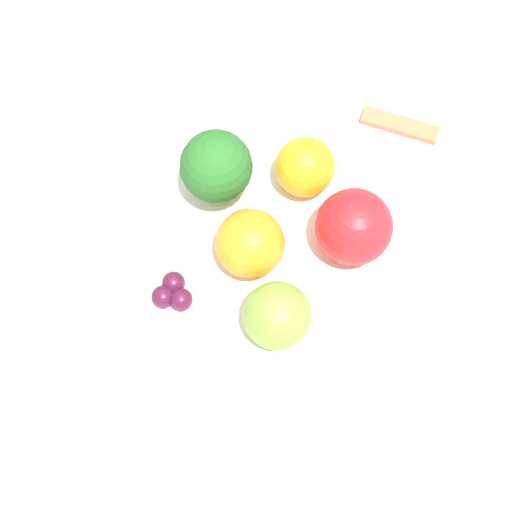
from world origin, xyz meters
The scene contains 11 objects.
ground_plane centered at (0.00, 0.00, 0.00)m, with size 6.00×6.00×0.00m, color gray.
table_surface centered at (0.00, 0.00, 0.01)m, with size 1.20×1.20×0.02m.
bowl centered at (0.00, 0.00, 0.04)m, with size 0.21×0.21×0.04m.
broccoli centered at (-0.06, 0.03, 0.09)m, with size 0.05×0.05×0.06m.
apple_red centered at (0.04, -0.03, 0.08)m, with size 0.05×0.05×0.05m.
apple_green centered at (0.04, 0.05, 0.09)m, with size 0.05×0.05×0.05m.
orange_front centered at (-0.01, 0.07, 0.08)m, with size 0.04×0.04×0.04m.
orange_back centered at (-0.01, 0.00, 0.08)m, with size 0.05×0.05×0.05m.
grape_cluster centered at (-0.03, -0.06, 0.07)m, with size 0.03×0.03×0.02m.
napkin centered at (-0.15, 0.19, 0.02)m, with size 0.16×0.15×0.01m.
spoon centered at (0.01, 0.18, 0.02)m, with size 0.07×0.04×0.01m.
Camera 1 is at (0.12, -0.15, 0.53)m, focal length 50.00 mm.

